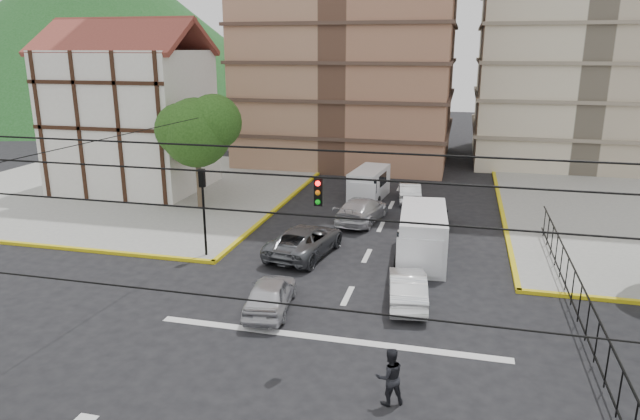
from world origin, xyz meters
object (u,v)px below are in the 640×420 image
(van_right_lane, at_px, (422,238))
(car_white_front_right, at_px, (407,288))
(car_silver_front_left, at_px, (270,294))
(pedestrian_crosswalk, at_px, (390,376))
(traffic_light_nw, at_px, (203,198))
(van_left_lane, at_px, (368,185))

(van_right_lane, height_order, car_white_front_right, van_right_lane)
(car_silver_front_left, relative_size, pedestrian_crosswalk, 2.30)
(van_right_lane, distance_m, car_silver_front_left, 8.89)
(car_silver_front_left, bearing_deg, car_white_front_right, -166.49)
(car_silver_front_left, xyz_separation_m, pedestrian_crosswalk, (5.42, -5.08, 0.19))
(pedestrian_crosswalk, bearing_deg, car_white_front_right, -115.79)
(pedestrian_crosswalk, bearing_deg, van_right_lane, -117.32)
(traffic_light_nw, bearing_deg, pedestrian_crosswalk, -43.55)
(car_silver_front_left, height_order, pedestrian_crosswalk, pedestrian_crosswalk)
(car_white_front_right, bearing_deg, car_silver_front_left, 12.85)
(van_right_lane, bearing_deg, pedestrian_crosswalk, -94.28)
(van_right_lane, xyz_separation_m, van_left_lane, (-4.46, 10.98, -0.18))
(traffic_light_nw, distance_m, pedestrian_crosswalk, 14.62)
(traffic_light_nw, height_order, pedestrian_crosswalk, traffic_light_nw)
(van_right_lane, relative_size, pedestrian_crosswalk, 3.18)
(traffic_light_nw, distance_m, car_white_front_right, 10.99)
(traffic_light_nw, relative_size, car_white_front_right, 1.05)
(car_silver_front_left, bearing_deg, van_left_lane, -100.30)
(van_left_lane, bearing_deg, van_right_lane, -61.62)
(traffic_light_nw, relative_size, van_left_lane, 0.89)
(car_silver_front_left, xyz_separation_m, car_white_front_right, (5.26, 1.97, -0.01))
(van_right_lane, bearing_deg, van_left_lane, 108.06)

